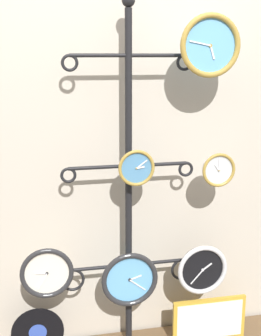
{
  "coord_description": "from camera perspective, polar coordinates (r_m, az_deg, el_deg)",
  "views": [
    {
      "loc": [
        -0.5,
        -1.99,
        1.73
      ],
      "look_at": [
        0.0,
        0.36,
        1.14
      ],
      "focal_mm": 50.0,
      "sensor_mm": 36.0,
      "label": 1
    }
  ],
  "objects": [
    {
      "name": "shop_wall",
      "position": [
        2.63,
        -0.96,
        6.49
      ],
      "size": [
        4.4,
        0.04,
        2.8
      ],
      "color": "#BCB2A3",
      "rests_on": "ground_plane"
    },
    {
      "name": "display_stand",
      "position": [
        2.67,
        -0.23,
        -9.4
      ],
      "size": [
        0.77,
        0.37,
        2.02
      ],
      "color": "black",
      "rests_on": "ground_plane"
    },
    {
      "name": "clock_top_right",
      "position": [
        2.48,
        9.69,
        14.5
      ],
      "size": [
        0.32,
        0.04,
        0.32
      ],
      "color": "#60A8DB"
    },
    {
      "name": "clock_middle_center",
      "position": [
        2.45,
        0.71,
        0.02
      ],
      "size": [
        0.2,
        0.04,
        0.2
      ],
      "color": "#4C84B2"
    },
    {
      "name": "clock_middle_right",
      "position": [
        2.59,
        10.67,
        -0.23
      ],
      "size": [
        0.19,
        0.04,
        0.19
      ],
      "color": "silver"
    },
    {
      "name": "clock_bottom_left",
      "position": [
        2.56,
        -10.16,
        -12.47
      ],
      "size": [
        0.28,
        0.04,
        0.28
      ],
      "color": "silver"
    },
    {
      "name": "clock_bottom_center",
      "position": [
        2.66,
        -0.1,
        -13.42
      ],
      "size": [
        0.32,
        0.04,
        0.32
      ],
      "color": "#60A8DB"
    },
    {
      "name": "clock_bottom_right",
      "position": [
        2.74,
        8.75,
        -12.14
      ],
      "size": [
        0.29,
        0.04,
        0.29
      ],
      "color": "black"
    },
    {
      "name": "vinyl_record",
      "position": [
        2.84,
        -11.24,
        -19.04
      ],
      "size": [
        0.29,
        0.01,
        0.29
      ],
      "color": "black",
      "rests_on": "low_shelf"
    },
    {
      "name": "picture_frame",
      "position": [
        2.95,
        9.58,
        -17.78
      ],
      "size": [
        0.45,
        0.02,
        0.27
      ],
      "color": "gold",
      "rests_on": "low_shelf"
    }
  ]
}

